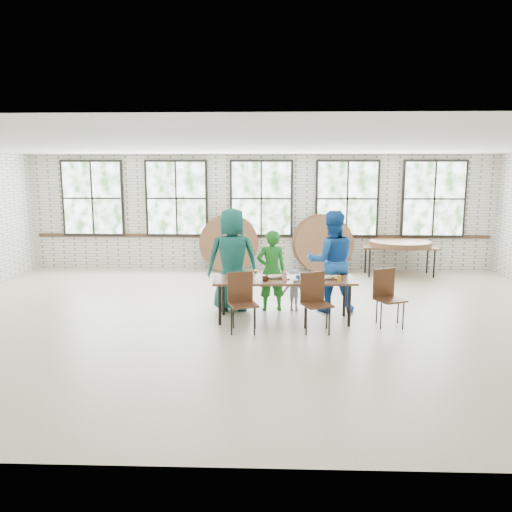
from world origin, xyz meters
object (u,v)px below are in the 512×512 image
(chair_near_right, at_px, (315,297))
(storage_table, at_px, (400,248))
(chair_near_left, at_px, (242,297))
(dining_table, at_px, (284,282))

(chair_near_right, height_order, storage_table, chair_near_right)
(chair_near_left, xyz_separation_m, storage_table, (3.64, 4.50, 0.13))
(chair_near_right, xyz_separation_m, storage_table, (2.46, 4.46, 0.13))
(chair_near_left, height_order, chair_near_right, same)
(dining_table, relative_size, storage_table, 1.30)
(chair_near_left, bearing_deg, storage_table, 32.00)
(storage_table, bearing_deg, chair_near_right, -113.17)
(dining_table, distance_m, chair_near_right, 0.72)
(storage_table, bearing_deg, chair_near_left, -123.27)
(dining_table, distance_m, chair_near_left, 0.90)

